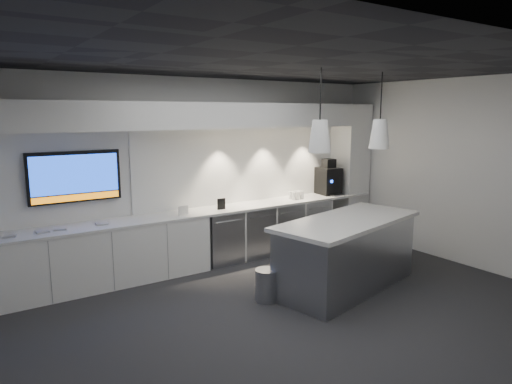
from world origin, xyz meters
TOP-DOWN VIEW (x-y plane):
  - floor at (0.00, 0.00)m, footprint 7.00×7.00m
  - ceiling at (0.00, 0.00)m, footprint 7.00×7.00m
  - wall_back at (0.00, 2.50)m, footprint 7.00×0.00m
  - wall_front at (0.00, -2.50)m, footprint 7.00×0.00m
  - wall_right at (3.50, 0.00)m, footprint 0.00×7.00m
  - back_counter at (0.00, 2.17)m, footprint 6.80×0.65m
  - left_base_cabinets at (-1.75, 2.17)m, footprint 3.30×0.63m
  - fridge_unit_a at (0.25, 2.17)m, footprint 0.60×0.61m
  - fridge_unit_b at (0.88, 2.17)m, footprint 0.60×0.61m
  - fridge_unit_c at (1.51, 2.17)m, footprint 0.60×0.61m
  - fridge_unit_d at (2.14, 2.17)m, footprint 0.60×0.61m
  - backsplash at (1.20, 2.48)m, footprint 4.60×0.03m
  - soffit at (0.00, 2.20)m, footprint 6.90×0.60m
  - column at (3.20, 2.20)m, footprint 0.55×0.55m
  - wall_tv at (-1.90, 2.45)m, footprint 1.25×0.07m
  - island at (1.19, 0.20)m, footprint 2.51×1.50m
  - bin at (-0.02, 0.43)m, footprint 0.36×0.36m
  - coffee_machine at (2.65, 2.20)m, footprint 0.42×0.57m
  - sign_black at (0.25, 2.11)m, footprint 0.14×0.02m
  - sign_white at (-0.43, 2.08)m, footprint 0.18×0.06m
  - cup_cluster at (1.82, 2.14)m, footprint 0.26×0.17m
  - tray_a at (-2.80, 2.15)m, footprint 0.19×0.19m
  - tray_b at (-2.41, 2.15)m, footprint 0.17×0.17m
  - tray_c at (-2.19, 2.17)m, footprint 0.18×0.18m
  - tray_d at (-1.65, 2.16)m, footprint 0.17×0.17m
  - pendant_left at (0.63, 0.20)m, footprint 0.29×0.29m
  - pendant_right at (1.75, 0.20)m, footprint 0.29×0.29m

SIDE VIEW (x-z plane):
  - floor at x=0.00m, z-range 0.00..0.00m
  - bin at x=-0.02m, z-range 0.00..0.43m
  - fridge_unit_a at x=0.25m, z-range 0.00..0.85m
  - fridge_unit_b at x=0.88m, z-range 0.00..0.85m
  - fridge_unit_c at x=1.51m, z-range 0.00..0.85m
  - fridge_unit_d at x=2.14m, z-range 0.00..0.85m
  - left_base_cabinets at x=-1.75m, z-range 0.00..0.86m
  - island at x=1.19m, z-range 0.00..1.00m
  - back_counter at x=0.00m, z-range 0.86..0.90m
  - tray_a at x=-2.80m, z-range 0.90..0.92m
  - tray_b at x=-2.41m, z-range 0.90..0.92m
  - tray_c at x=-2.19m, z-range 0.90..0.92m
  - tray_d at x=-1.65m, z-range 0.90..0.92m
  - sign_white at x=-0.43m, z-range 0.90..1.04m
  - cup_cluster at x=1.82m, z-range 0.90..1.04m
  - sign_black at x=0.25m, z-range 0.90..1.08m
  - coffee_machine at x=2.65m, z-range 0.84..1.52m
  - column at x=3.20m, z-range 0.00..2.60m
  - wall_back at x=0.00m, z-range -2.00..5.00m
  - wall_front at x=0.00m, z-range -2.00..5.00m
  - wall_right at x=3.50m, z-range -2.00..5.00m
  - backsplash at x=1.20m, z-range 0.90..2.20m
  - wall_tv at x=-1.90m, z-range 1.20..1.92m
  - pendant_left at x=0.63m, z-range 1.60..2.71m
  - pendant_right at x=1.75m, z-range 1.60..2.71m
  - soffit at x=0.00m, z-range 2.20..2.60m
  - ceiling at x=0.00m, z-range 3.00..3.00m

